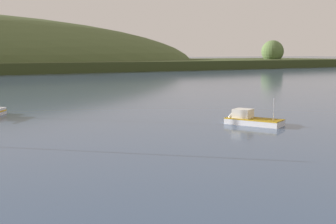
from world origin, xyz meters
TOP-DOWN VIEW (x-y plane):
  - fishing_boat_moored at (5.09, 34.27)m, footprint 5.30×6.94m

SIDE VIEW (x-z plane):
  - fishing_boat_moored at x=5.09m, z-range -1.73..2.33m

